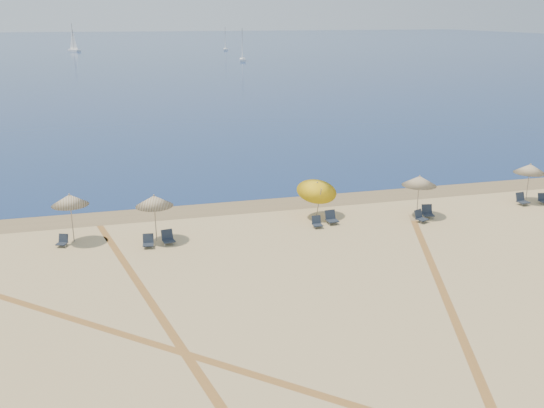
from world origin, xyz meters
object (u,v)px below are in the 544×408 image
(umbrella_4, at_px, (419,181))
(sailboat_0, at_px, (73,43))
(umbrella_2, at_px, (154,201))
(sailboat_3, at_px, (242,51))
(chair_4, at_px, (317,222))
(chair_5, at_px, (331,218))
(chair_9, at_px, (543,199))
(chair_1, at_px, (63,241))
(chair_6, at_px, (420,217))
(chair_3, at_px, (168,238))
(umbrella_5, at_px, (530,169))
(chair_2, at_px, (148,242))
(chair_7, at_px, (428,212))
(sailboat_1, at_px, (225,43))
(chair_8, at_px, (522,199))
(umbrella_1, at_px, (70,200))
(umbrella_3, at_px, (317,187))

(umbrella_4, bearing_deg, sailboat_0, 99.22)
(umbrella_2, xyz_separation_m, sailboat_3, (30.30, 121.45, 0.24))
(chair_4, bearing_deg, chair_5, 23.33)
(chair_9, xyz_separation_m, sailboat_3, (6.52, 121.02, 2.14))
(chair_5, bearing_deg, chair_9, -3.89)
(chair_1, bearing_deg, sailboat_3, 95.22)
(sailboat_0, bearing_deg, umbrella_4, -113.64)
(chair_6, bearing_deg, chair_5, 144.47)
(chair_3, distance_m, chair_4, 8.20)
(sailboat_0, bearing_deg, chair_5, -115.34)
(chair_3, relative_size, chair_4, 1.24)
(sailboat_3, bearing_deg, chair_3, -93.57)
(chair_3, xyz_separation_m, chair_9, (23.23, 0.98, -0.04))
(umbrella_5, distance_m, sailboat_0, 176.78)
(chair_5, height_order, sailboat_3, sailboat_3)
(umbrella_4, bearing_deg, chair_2, -176.51)
(umbrella_5, bearing_deg, chair_7, -171.50)
(umbrella_4, bearing_deg, sailboat_3, 82.81)
(chair_2, height_order, chair_4, chair_2)
(chair_3, bearing_deg, chair_5, -4.40)
(sailboat_3, bearing_deg, chair_5, -89.50)
(chair_9, height_order, sailboat_1, sailboat_1)
(chair_4, bearing_deg, chair_2, -174.81)
(chair_6, xyz_separation_m, sailboat_0, (-27.89, 174.77, 2.30))
(umbrella_5, height_order, chair_3, umbrella_5)
(chair_1, xyz_separation_m, sailboat_1, (39.27, 168.12, 1.96))
(chair_7, bearing_deg, chair_2, -167.53)
(chair_4, bearing_deg, umbrella_2, -179.62)
(chair_7, height_order, chair_8, chair_8)
(chair_1, relative_size, chair_8, 0.91)
(sailboat_3, bearing_deg, umbrella_4, -87.05)
(umbrella_1, bearing_deg, umbrella_3, 2.29)
(umbrella_4, relative_size, chair_8, 3.18)
(sailboat_0, distance_m, sailboat_1, 48.10)
(chair_7, bearing_deg, chair_6, -132.00)
(chair_1, height_order, chair_4, chair_4)
(chair_6, bearing_deg, chair_1, 152.49)
(umbrella_2, distance_m, chair_6, 14.84)
(chair_8, bearing_deg, chair_5, 174.27)
(umbrella_1, distance_m, chair_8, 26.55)
(chair_8, distance_m, sailboat_3, 121.20)
(umbrella_5, xyz_separation_m, chair_7, (-7.47, -1.12, -1.83))
(chair_4, distance_m, chair_7, 6.75)
(sailboat_0, xyz_separation_m, sailboat_1, (47.80, -5.36, -0.38))
(umbrella_5, height_order, chair_2, umbrella_5)
(chair_9, relative_size, sailboat_1, 0.09)
(umbrella_3, relative_size, chair_5, 3.30)
(chair_6, height_order, chair_9, chair_6)
(chair_1, bearing_deg, chair_8, 21.42)
(chair_1, distance_m, sailboat_1, 172.66)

